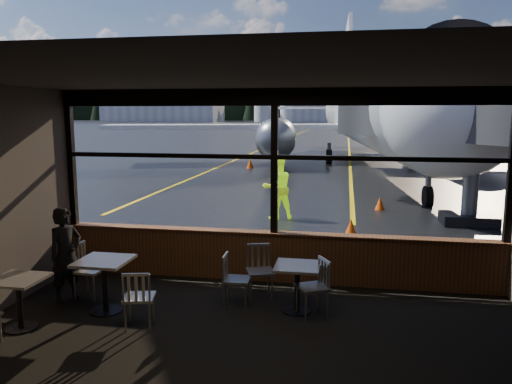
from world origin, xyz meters
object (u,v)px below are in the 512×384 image
(airliner, at_px, (376,63))
(cone_wing, at_px, (250,163))
(cafe_table_near, at_px, (297,289))
(cafe_table_left, at_px, (20,304))
(passenger, at_px, (66,255))
(cone_nose, at_px, (380,203))
(cone_extra, at_px, (351,227))
(cafe_table_mid, at_px, (105,286))
(chair_mid_s, at_px, (139,298))
(chair_near_n, at_px, (260,272))
(chair_near_w, at_px, (237,280))
(chair_mid_w, at_px, (90,271))
(chair_near_e, at_px, (312,288))
(jet_bridge, at_px, (434,141))
(ground_crew, at_px, (278,188))

(airliner, bearing_deg, cone_wing, -165.48)
(cafe_table_near, xyz_separation_m, cafe_table_left, (-3.84, -1.34, 0.00))
(passenger, distance_m, cone_nose, 10.64)
(cafe_table_left, height_order, cone_extra, cafe_table_left)
(cafe_table_mid, bearing_deg, cone_wing, 94.74)
(chair_mid_s, bearing_deg, airliner, 66.38)
(cone_extra, bearing_deg, cafe_table_near, -99.49)
(chair_near_n, distance_m, cone_nose, 8.72)
(chair_near_n, height_order, cone_extra, chair_near_n)
(cafe_table_near, xyz_separation_m, passenger, (-3.77, -0.21, 0.41))
(cafe_table_near, distance_m, cone_wing, 20.74)
(cafe_table_near, height_order, chair_near_n, chair_near_n)
(chair_near_w, distance_m, cone_extra, 5.43)
(chair_near_n, distance_m, chair_mid_w, 2.85)
(cafe_table_near, height_order, cone_nose, cafe_table_near)
(chair_mid_w, distance_m, cone_extra, 6.76)
(cafe_table_near, height_order, passenger, passenger)
(airliner, height_order, cone_extra, airliner)
(chair_near_e, bearing_deg, cone_extra, -35.12)
(chair_near_e, bearing_deg, cafe_table_near, 30.35)
(cone_extra, bearing_deg, chair_near_e, -96.67)
(jet_bridge, xyz_separation_m, chair_near_n, (-3.70, -6.40, -1.88))
(passenger, height_order, cone_nose, passenger)
(airliner, bearing_deg, cone_extra, -99.71)
(ground_crew, bearing_deg, passenger, 43.40)
(jet_bridge, xyz_separation_m, ground_crew, (-4.29, 0.02, -1.41))
(jet_bridge, bearing_deg, cone_wing, 119.96)
(jet_bridge, distance_m, passenger, 9.94)
(cone_extra, bearing_deg, chair_near_n, -107.99)
(chair_near_n, xyz_separation_m, cone_wing, (-3.99, 19.74, -0.18))
(passenger, bearing_deg, chair_near_e, -61.45)
(chair_mid_w, xyz_separation_m, cone_nose, (5.28, 8.84, -0.26))
(airliner, relative_size, chair_mid_w, 41.47)
(cone_nose, height_order, cone_extra, cone_extra)
(chair_mid_s, distance_m, cone_extra, 6.86)
(cafe_table_near, height_order, ground_crew, ground_crew)
(chair_mid_s, height_order, ground_crew, ground_crew)
(airliner, xyz_separation_m, passenger, (-6.00, -22.90, -5.15))
(cafe_table_near, height_order, cafe_table_left, cafe_table_left)
(cafe_table_left, height_order, cone_wing, cafe_table_left)
(passenger, xyz_separation_m, ground_crew, (2.52, 7.10, 0.14))
(jet_bridge, bearing_deg, cafe_table_left, -129.97)
(jet_bridge, xyz_separation_m, cone_extra, (-2.17, -1.70, -2.11))
(chair_near_e, relative_size, cone_wing, 1.67)
(cafe_table_mid, relative_size, cone_wing, 1.56)
(chair_mid_s, height_order, chair_mid_w, chair_mid_w)
(cafe_table_mid, distance_m, cafe_table_left, 1.21)
(airliner, distance_m, chair_near_n, 23.06)
(jet_bridge, bearing_deg, chair_mid_w, -133.43)
(jet_bridge, height_order, chair_mid_w, jet_bridge)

